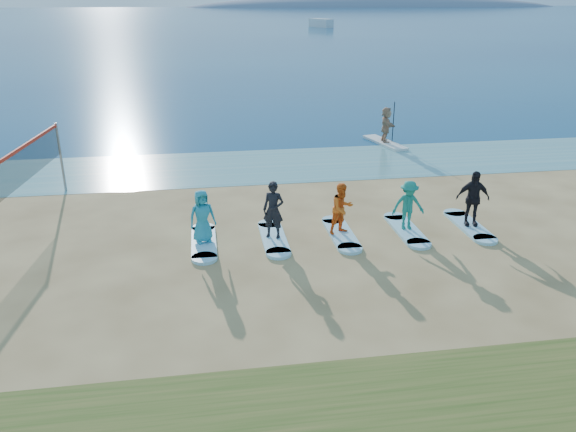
{
  "coord_description": "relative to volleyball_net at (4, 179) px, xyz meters",
  "views": [
    {
      "loc": [
        -2.42,
        -11.92,
        6.7
      ],
      "look_at": [
        -0.26,
        2.0,
        1.1
      ],
      "focal_mm": 35.0,
      "sensor_mm": 36.0,
      "label": 1
    }
  ],
  "objects": [
    {
      "name": "ground",
      "position": [
        7.93,
        -3.97,
        -1.9
      ],
      "size": [
        600.0,
        600.0,
        0.0
      ],
      "primitive_type": "plane",
      "color": "tan",
      "rests_on": "ground"
    },
    {
      "name": "shallow_water",
      "position": [
        7.93,
        6.53,
        -1.9
      ],
      "size": [
        600.0,
        600.0,
        0.0
      ],
      "primitive_type": "plane",
      "color": "teal",
      "rests_on": "ground"
    },
    {
      "name": "ocean",
      "position": [
        7.93,
        156.03,
        -1.9
      ],
      "size": [
        600.0,
        600.0,
        0.0
      ],
      "primitive_type": "plane",
      "color": "navy",
      "rests_on": "ground"
    },
    {
      "name": "island_ridge",
      "position": [
        102.93,
        296.03,
        -1.9
      ],
      "size": [
        220.0,
        56.0,
        18.0
      ],
      "primitive_type": "ellipsoid",
      "color": "slate",
      "rests_on": "ground"
    },
    {
      "name": "volleyball_net",
      "position": [
        0.0,
        0.0,
        0.0
      ],
      "size": [
        1.04,
        9.04,
        2.5
      ],
      "rotation": [
        0.0,
        0.0,
        -0.11
      ],
      "color": "gray",
      "rests_on": "ground"
    },
    {
      "name": "paddleboard",
      "position": [
        14.11,
        9.29,
        -1.84
      ],
      "size": [
        1.41,
        3.08,
        0.12
      ],
      "primitive_type": "cube",
      "rotation": [
        0.0,
        0.0,
        0.24
      ],
      "color": "silver",
      "rests_on": "ground"
    },
    {
      "name": "paddleboarder",
      "position": [
        14.11,
        9.29,
        -0.97
      ],
      "size": [
        0.57,
        1.55,
        1.64
      ],
      "primitive_type": "imported",
      "rotation": [
        0.0,
        0.0,
        1.51
      ],
      "color": "tan",
      "rests_on": "paddleboard"
    },
    {
      "name": "boat_offshore_b",
      "position": [
        31.74,
        107.44,
        -1.9
      ],
      "size": [
        4.41,
        6.61,
        1.71
      ],
      "primitive_type": "cube",
      "rotation": [
        0.0,
        0.0,
        0.44
      ],
      "color": "silver",
      "rests_on": "ground"
    },
    {
      "name": "surfboard_0",
      "position": [
        5.38,
        -1.01,
        -1.86
      ],
      "size": [
        0.7,
        2.2,
        0.09
      ],
      "primitive_type": "cube",
      "color": "#9BD9F0",
      "rests_on": "ground"
    },
    {
      "name": "student_0",
      "position": [
        5.38,
        -1.01,
        -1.05
      ],
      "size": [
        0.86,
        0.69,
        1.54
      ],
      "primitive_type": "imported",
      "rotation": [
        0.0,
        0.0,
        0.3
      ],
      "color": "teal",
      "rests_on": "surfboard_0"
    },
    {
      "name": "surfboard_1",
      "position": [
        7.4,
        -1.01,
        -1.86
      ],
      "size": [
        0.7,
        2.2,
        0.09
      ],
      "primitive_type": "cube",
      "color": "#9BD9F0",
      "rests_on": "ground"
    },
    {
      "name": "student_1",
      "position": [
        7.4,
        -1.01,
        -0.98
      ],
      "size": [
        0.72,
        0.61,
        1.68
      ],
      "primitive_type": "imported",
      "rotation": [
        0.0,
        0.0,
        -0.41
      ],
      "color": "black",
      "rests_on": "surfboard_1"
    },
    {
      "name": "surfboard_2",
      "position": [
        9.42,
        -1.01,
        -1.86
      ],
      "size": [
        0.7,
        2.2,
        0.09
      ],
      "primitive_type": "cube",
      "color": "#9BD9F0",
      "rests_on": "ground"
    },
    {
      "name": "student_2",
      "position": [
        9.42,
        -1.01,
        -1.05
      ],
      "size": [
        0.91,
        0.83,
        1.53
      ],
      "primitive_type": "imported",
      "rotation": [
        0.0,
        0.0,
        0.4
      ],
      "color": "orange",
      "rests_on": "surfboard_2"
    },
    {
      "name": "surfboard_3",
      "position": [
        11.45,
        -1.01,
        -1.86
      ],
      "size": [
        0.7,
        2.2,
        0.09
      ],
      "primitive_type": "cube",
      "color": "#9BD9F0",
      "rests_on": "ground"
    },
    {
      "name": "student_3",
      "position": [
        11.45,
        -1.01,
        -1.06
      ],
      "size": [
        1.0,
        0.62,
        1.5
      ],
      "primitive_type": "imported",
      "rotation": [
        0.0,
        0.0,
        -0.06
      ],
      "color": "#1A7E6F",
      "rests_on": "surfboard_3"
    },
    {
      "name": "surfboard_4",
      "position": [
        13.47,
        -1.01,
        -1.86
      ],
      "size": [
        0.7,
        2.2,
        0.09
      ],
      "primitive_type": "cube",
      "color": "#9BD9F0",
      "rests_on": "ground"
    },
    {
      "name": "student_4",
      "position": [
        13.47,
        -1.01,
        -0.96
      ],
      "size": [
        1.06,
        0.58,
        1.71
      ],
      "primitive_type": "imported",
      "rotation": [
        0.0,
        0.0,
        -0.17
      ],
      "color": "black",
      "rests_on": "surfboard_4"
    }
  ]
}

